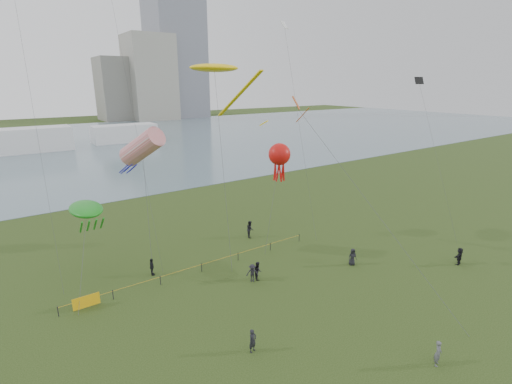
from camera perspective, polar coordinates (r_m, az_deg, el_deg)
ground_plane at (r=28.32m, az=12.51°, el=-20.67°), size 400.00×400.00×0.00m
lake at (r=117.22m, az=-26.32°, el=6.49°), size 400.00×120.00×0.08m
building_mid at (r=187.71m, az=-15.98°, el=16.51°), size 20.00×20.00×38.00m
building_low at (r=189.26m, az=-20.61°, el=14.59°), size 16.00×18.00×28.00m
pavilion_left at (r=110.70m, az=-32.21°, el=6.74°), size 22.00×8.00×6.00m
pavilion_right at (r=117.85m, az=-19.57°, el=8.52°), size 18.00×7.00×5.00m
fence at (r=33.52m, az=-17.98°, el=-13.63°), size 24.07×0.07×1.05m
kite_flyer at (r=27.41m, az=26.21°, el=-21.36°), size 0.74×0.65×1.70m
spectator_a at (r=33.78m, az=0.26°, el=-11.97°), size 0.88×0.98×1.66m
spectator_b at (r=33.39m, az=-0.56°, el=-12.34°), size 1.22×1.09×1.64m
spectator_c at (r=35.65m, az=-15.73°, el=-11.03°), size 0.59×1.03×1.65m
spectator_d at (r=37.33m, az=14.62°, el=-9.63°), size 0.96×0.81×1.67m
spectator_e at (r=41.21m, az=28.81°, el=-8.64°), size 1.66×0.80×1.71m
spectator_f at (r=25.94m, az=-0.52°, el=-21.91°), size 0.67×0.52×1.63m
spectator_g at (r=42.23m, az=-0.93°, el=-5.72°), size 1.08×1.17×1.94m
kite_stingray at (r=37.11m, az=-6.32°, el=18.35°), size 4.99×10.04×18.66m
kite_windsock at (r=35.69m, az=-17.11°, el=6.63°), size 4.33×5.65×13.24m
kite_creature at (r=35.21m, az=-24.69°, el=-2.40°), size 3.78×8.07×6.93m
kite_octopus at (r=39.67m, az=3.62°, el=5.73°), size 4.95×3.79×10.79m
kite_delta at (r=32.77m, az=7.60°, el=11.58°), size 3.45×16.51×15.81m
small_kites at (r=38.48m, az=-5.10°, el=27.11°), size 36.31×14.92×14.10m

